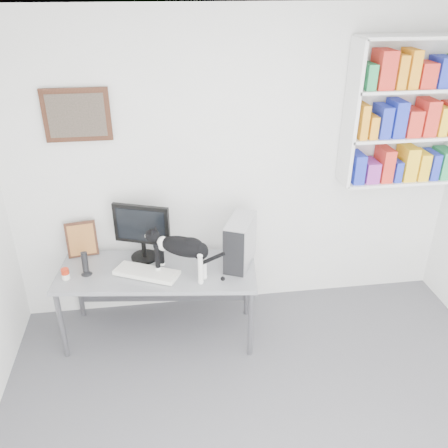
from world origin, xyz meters
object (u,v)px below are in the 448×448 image
Objects in this scene: keyboard at (147,273)px; cat at (182,256)px; monitor at (142,232)px; desk at (160,302)px; bookshelf at (408,113)px; pc_tower at (240,242)px; soup_can at (65,274)px; speaker at (85,263)px; leaning_print at (82,239)px.

keyboard is 0.34m from cat.
desk is at bearing -42.00° from monitor.
monitor is 0.99× the size of keyboard.
cat is at bearing -167.53° from bookshelf.
bookshelf is at bearing 34.82° from keyboard.
pc_tower reaches higher than desk.
pc_tower is (-1.46, -0.30, -0.96)m from bookshelf.
bookshelf is 13.31× the size of soup_can.
pc_tower is (0.79, 0.07, 0.19)m from keyboard.
monitor is 0.36m from keyboard.
soup_can reaches higher than desk.
bookshelf reaches higher than pc_tower.
desk is 3.13× the size of keyboard.
desk is 0.38m from keyboard.
monitor is (-0.10, 0.20, 0.60)m from desk.
cat reaches higher than desk.
bookshelf is 2.95m from speaker.
cat reaches higher than soup_can.
keyboard is 2.48× the size of speaker.
speaker reaches higher than desk.
desk is 0.83m from soup_can.
bookshelf is 2.39× the size of monitor.
pc_tower reaches higher than keyboard.
desk is 0.64m from monitor.
speaker is 0.33m from leaning_print.
pc_tower is 0.51m from cat.
pc_tower is at bearing 1.51° from soup_can.
speaker is (-2.74, -0.29, -1.06)m from bookshelf.
bookshelf is at bearing 41.75° from cat.
leaning_print is at bearing -173.82° from monitor.
keyboard is 1.27× the size of pc_tower.
cat is (0.84, -0.46, 0.03)m from leaning_print.
monitor is at bearing -169.01° from pc_tower.
keyboard is 0.65m from soup_can.
pc_tower is 1.28× the size of leaning_print.
cat is at bearing -140.37° from pc_tower.
bookshelf is at bearing 36.15° from pc_tower.
keyboard is 0.51m from speaker.
monitor is 0.83m from pc_tower.
leaning_print is at bearing 100.90° from speaker.
keyboard is at bearing -170.70° from bookshelf.
pc_tower is 1.45m from soup_can.
pc_tower is at bearing 0.15° from speaker.
monitor reaches higher than leaning_print.
pc_tower reaches higher than leaning_print.
cat is at bearing -5.76° from soup_can.
bookshelf is 2.97m from leaning_print.
leaning_print is 0.40m from soup_can.
pc_tower reaches higher than cat.
bookshelf is 2.22m from cat.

